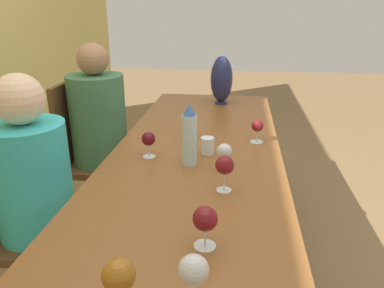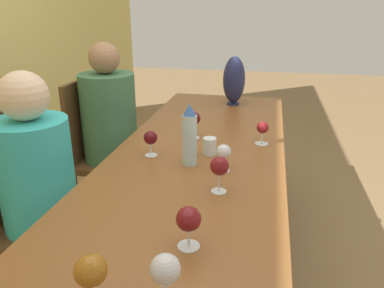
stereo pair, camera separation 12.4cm
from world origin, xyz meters
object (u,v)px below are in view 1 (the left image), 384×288
water_bottle (189,136)px  person_near (38,197)px  wine_glass_1 (224,152)px  wine_glass_2 (189,119)px  water_tumbler (207,146)px  person_far (102,134)px  wine_glass_5 (193,271)px  wine_glass_3 (119,276)px  vase (222,80)px  chair_far (90,153)px  chair_near (23,219)px  wine_glass_6 (205,220)px  wine_glass_0 (148,140)px  wine_glass_4 (257,127)px  wine_glass_7 (225,166)px

water_bottle → person_near: bearing=105.1°
wine_glass_1 → wine_glass_2: bearing=28.3°
water_tumbler → person_far: person_far is taller
wine_glass_2 → person_near: (-0.52, 0.61, -0.22)m
wine_glass_1 → wine_glass_5: 0.79m
water_tumbler → wine_glass_3: wine_glass_3 is taller
vase → chair_far: 1.04m
chair_near → wine_glass_2: bearing=-53.1°
water_bottle → wine_glass_6: water_bottle is taller
water_tumbler → wine_glass_2: size_ratio=0.57×
wine_glass_0 → wine_glass_4: bearing=-62.6°
wine_glass_4 → wine_glass_0: bearing=117.4°
water_tumbler → wine_glass_5: wine_glass_5 is taller
wine_glass_2 → chair_far: 0.83m
wine_glass_4 → wine_glass_5: 1.17m
water_tumbler → wine_glass_4: 0.31m
wine_glass_2 → wine_glass_4: size_ratio=1.19×
wine_glass_3 → chair_far: chair_far is taller
water_tumbler → wine_glass_4: bearing=-51.7°
wine_glass_5 → wine_glass_7: 0.60m
water_tumbler → person_far: (0.50, 0.72, -0.14)m
wine_glass_1 → wine_glass_6: size_ratio=0.90×
water_bottle → person_far: bearing=45.9°
wine_glass_6 → person_near: person_near is taller
wine_glass_7 → chair_near: bearing=86.2°
wine_glass_1 → wine_glass_4: 0.40m
wine_glass_7 → chair_near: size_ratio=0.15×
wine_glass_2 → wine_glass_4: 0.36m
wine_glass_0 → wine_glass_6: (-0.66, -0.33, 0.01)m
wine_glass_1 → chair_far: 1.17m
person_far → vase: bearing=-57.5°
water_tumbler → wine_glass_6: wine_glass_6 is taller
vase → wine_glass_0: size_ratio=2.77×
wine_glass_3 → person_near: bearing=40.9°
water_bottle → chair_near: (-0.18, 0.75, -0.38)m
wine_glass_4 → person_near: bearing=117.5°
wine_glass_6 → wine_glass_5: bearing=178.4°
water_tumbler → wine_glass_3: size_ratio=0.57×
wine_glass_3 → person_far: bearing=21.9°
wine_glass_1 → wine_glass_5: size_ratio=0.89×
wine_glass_0 → wine_glass_6: size_ratio=0.92×
wine_glass_7 → chair_near: (0.06, 0.91, -0.35)m
water_bottle → chair_near: water_bottle is taller
water_bottle → vase: bearing=-4.3°
water_tumbler → vase: size_ratio=0.24×
vase → wine_glass_4: vase is taller
chair_far → person_near: person_near is taller
wine_glass_0 → wine_glass_1: size_ratio=1.02×
chair_far → wine_glass_4: bearing=-106.2°
wine_glass_1 → person_far: size_ratio=0.10×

